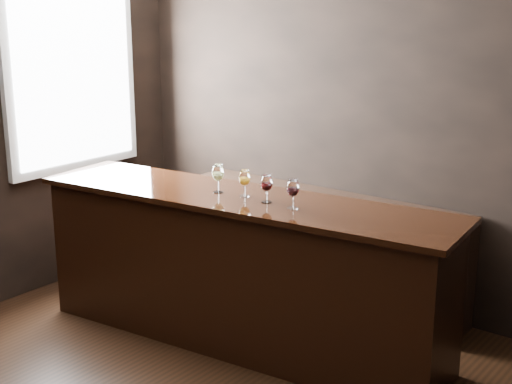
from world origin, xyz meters
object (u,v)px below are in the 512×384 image
Objects in this scene: back_bar_shelf at (321,247)px; glass_white at (218,173)px; glass_red_a at (267,184)px; glass_red_b at (293,189)px; bar_counter at (240,273)px; glass_amber at (245,178)px.

glass_white is at bearing -101.38° from back_bar_shelf.
glass_white is 0.41m from glass_red_a.
back_bar_shelf is 12.53× the size of glass_red_b.
glass_red_b is (0.45, -0.03, 0.68)m from bar_counter.
glass_red_b is at bearing -2.48° from glass_red_a.
bar_counter is 0.82m from glass_red_b.
bar_counter is 0.99m from back_bar_shelf.
glass_white is at bearing -171.47° from glass_amber.
glass_red_a is 0.97× the size of glass_red_b.
glass_red_b reaches higher than bar_counter.
glass_amber is 0.95× the size of glass_red_b.
bar_counter is at bearing 5.35° from glass_white.
back_bar_shelf is 13.15× the size of glass_amber.
glass_white reaches higher than back_bar_shelf.
bar_counter is at bearing -91.48° from back_bar_shelf.
glass_red_a is at bearing -10.13° from bar_counter.
glass_red_a is at bearing -8.37° from glass_amber.
glass_amber is 0.98× the size of glass_red_a.
bar_counter is 1.22× the size of back_bar_shelf.
glass_red_a is at bearing 0.08° from glass_white.
glass_red_a reaches higher than bar_counter.
back_bar_shelf is at bearing 90.25° from glass_amber.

